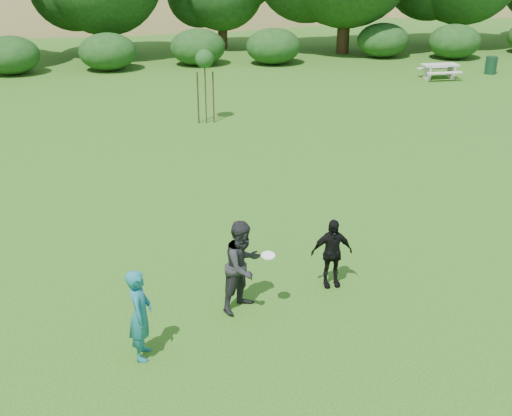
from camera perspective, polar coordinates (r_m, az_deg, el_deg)
The scene contains 9 objects.
ground at distance 12.74m, azimuth 2.48°, elevation -9.89°, with size 120.00×120.00×0.00m, color #19470C.
player_teal at distance 11.47m, azimuth -10.26°, elevation -9.30°, with size 0.63×0.41×1.73m, color #1A6976.
player_grey at distance 12.62m, azimuth -1.16°, elevation -5.16°, with size 0.92×0.72×1.90m, color #252528.
player_black at distance 13.60m, azimuth 6.73°, elevation -3.98°, with size 0.90×0.37×1.53m, color black.
trash_can_near at distance 36.60m, azimuth 20.16°, elevation 11.83°, with size 0.60×0.60×0.90m, color #153A26.
frisbee at distance 12.32m, azimuth 1.09°, elevation -4.25°, with size 0.27×0.27×0.07m.
sapling at distance 25.02m, azimuth -4.60°, elevation 12.90°, with size 0.70×0.70×2.85m.
picnic_table at distance 34.43m, azimuth 16.02°, elevation 11.80°, with size 1.80×1.48×0.76m.
hillside at distance 81.07m, azimuth -8.92°, elevation 9.74°, with size 150.00×72.00×52.00m.
Camera 1 is at (-2.45, -10.34, 7.02)m, focal length 45.00 mm.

